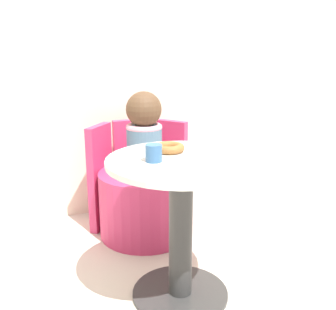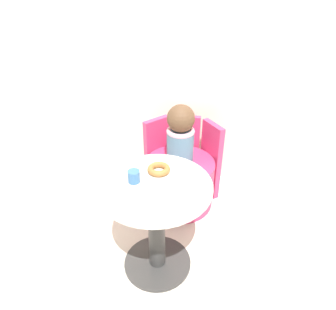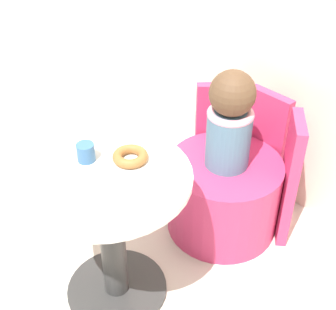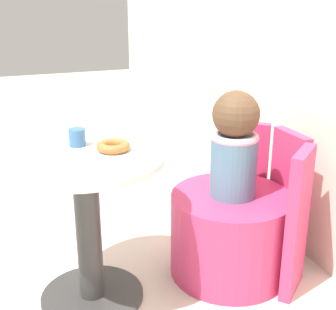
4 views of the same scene
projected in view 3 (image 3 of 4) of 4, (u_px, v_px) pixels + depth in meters
name	position (u px, v px, depth m)	size (l,w,h in m)	color
ground_plane	(111.00, 283.00, 2.17)	(12.00, 12.00, 0.00)	beige
round_table	(111.00, 220.00, 1.88)	(0.65, 0.65, 0.67)	#333333
tub_chair	(223.00, 195.00, 2.36)	(0.56, 0.56, 0.40)	#C63360
booth_backrest	(255.00, 156.00, 2.41)	(0.66, 0.24, 0.67)	#C63360
child_figure	(230.00, 120.00, 2.10)	(0.21, 0.21, 0.48)	slate
donut	(130.00, 156.00, 1.80)	(0.14, 0.14, 0.04)	#9E6633
cup	(86.00, 152.00, 1.80)	(0.07, 0.07, 0.07)	#386699
paper_napkin	(74.00, 200.00, 1.63)	(0.12, 0.12, 0.01)	white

